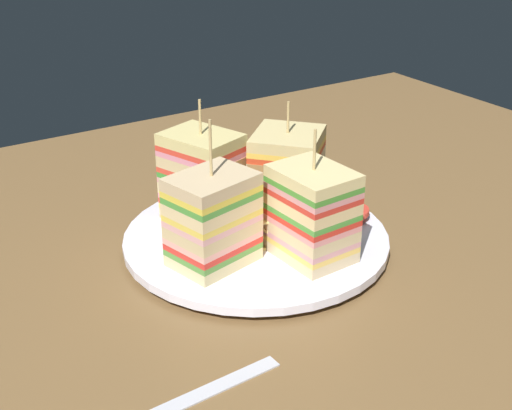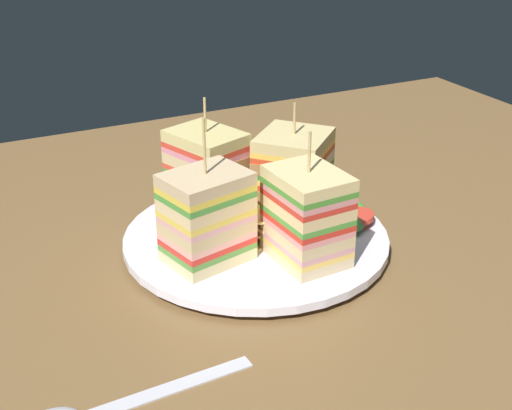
{
  "view_description": "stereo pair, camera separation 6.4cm",
  "coord_description": "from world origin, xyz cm",
  "px_view_note": "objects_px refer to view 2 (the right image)",
  "views": [
    {
      "loc": [
        -31.15,
        -48.41,
        32.05
      ],
      "look_at": [
        0.0,
        0.0,
        4.4
      ],
      "focal_mm": 49.91,
      "sensor_mm": 36.0,
      "label": 1
    },
    {
      "loc": [
        -25.61,
        -51.56,
        32.05
      ],
      "look_at": [
        0.0,
        0.0,
        4.4
      ],
      "focal_mm": 49.91,
      "sensor_mm": 36.0,
      "label": 2
    }
  ],
  "objects_px": {
    "plate": "(256,240)",
    "chip_pile": "(264,227)",
    "sandwich_wedge_0": "(307,216)",
    "sandwich_wedge_3": "(207,217)",
    "sandwich_wedge_2": "(207,175)",
    "sandwich_wedge_1": "(293,174)"
  },
  "relations": [
    {
      "from": "plate",
      "to": "sandwich_wedge_3",
      "type": "distance_m",
      "value": 0.08
    },
    {
      "from": "sandwich_wedge_1",
      "to": "sandwich_wedge_3",
      "type": "distance_m",
      "value": 0.12
    },
    {
      "from": "sandwich_wedge_0",
      "to": "sandwich_wedge_2",
      "type": "height_order",
      "value": "sandwich_wedge_2"
    },
    {
      "from": "plate",
      "to": "chip_pile",
      "type": "bearing_deg",
      "value": -85.32
    },
    {
      "from": "sandwich_wedge_0",
      "to": "sandwich_wedge_3",
      "type": "relative_size",
      "value": 0.91
    },
    {
      "from": "sandwich_wedge_1",
      "to": "chip_pile",
      "type": "xyz_separation_m",
      "value": [
        -0.05,
        -0.04,
        -0.03
      ]
    },
    {
      "from": "sandwich_wedge_0",
      "to": "sandwich_wedge_3",
      "type": "xyz_separation_m",
      "value": [
        -0.08,
        0.04,
        -0.0
      ]
    },
    {
      "from": "sandwich_wedge_0",
      "to": "chip_pile",
      "type": "distance_m",
      "value": 0.05
    },
    {
      "from": "sandwich_wedge_1",
      "to": "sandwich_wedge_0",
      "type": "bearing_deg",
      "value": 25.73
    },
    {
      "from": "plate",
      "to": "sandwich_wedge_2",
      "type": "distance_m",
      "value": 0.08
    },
    {
      "from": "sandwich_wedge_0",
      "to": "sandwich_wedge_3",
      "type": "distance_m",
      "value": 0.08
    },
    {
      "from": "plate",
      "to": "sandwich_wedge_0",
      "type": "height_order",
      "value": "sandwich_wedge_0"
    },
    {
      "from": "sandwich_wedge_1",
      "to": "sandwich_wedge_3",
      "type": "relative_size",
      "value": 0.86
    },
    {
      "from": "plate",
      "to": "sandwich_wedge_0",
      "type": "relative_size",
      "value": 2.1
    },
    {
      "from": "sandwich_wedge_1",
      "to": "plate",
      "type": "bearing_deg",
      "value": -14.6
    },
    {
      "from": "plate",
      "to": "chip_pile",
      "type": "height_order",
      "value": "chip_pile"
    },
    {
      "from": "sandwich_wedge_1",
      "to": "sandwich_wedge_3",
      "type": "bearing_deg",
      "value": -17.98
    },
    {
      "from": "chip_pile",
      "to": "sandwich_wedge_2",
      "type": "bearing_deg",
      "value": 109.61
    },
    {
      "from": "sandwich_wedge_2",
      "to": "sandwich_wedge_3",
      "type": "relative_size",
      "value": 0.92
    },
    {
      "from": "chip_pile",
      "to": "sandwich_wedge_3",
      "type": "bearing_deg",
      "value": -172.22
    },
    {
      "from": "sandwich_wedge_0",
      "to": "sandwich_wedge_2",
      "type": "bearing_deg",
      "value": 17.63
    },
    {
      "from": "sandwich_wedge_0",
      "to": "plate",
      "type": "bearing_deg",
      "value": 15.35
    }
  ]
}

